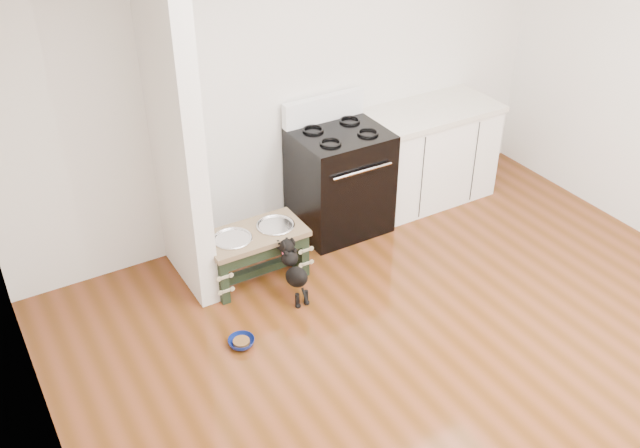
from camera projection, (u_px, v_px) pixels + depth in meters
The scene contains 8 objects.
ground at pixel (477, 388), 4.73m from camera, with size 5.00×5.00×0.00m, color #4E290E.
room_shell at pixel (513, 173), 3.85m from camera, with size 5.00×5.00×5.00m.
partition_wall at pixel (174, 124), 5.02m from camera, with size 0.15×0.80×2.70m, color silver.
oven_range at pixel (339, 179), 6.14m from camera, with size 0.76×0.69×1.14m.
cabinet_run at pixel (428, 154), 6.58m from camera, with size 1.24×0.64×0.91m.
dog_feeder at pixel (256, 246), 5.58m from camera, with size 0.79×0.42×0.45m.
puppy at pixel (294, 269), 5.40m from camera, with size 0.14×0.41×0.48m.
floor_bowl at pixel (241, 342), 5.05m from camera, with size 0.24×0.24×0.06m.
Camera 1 is at (-2.62, -2.39, 3.47)m, focal length 40.00 mm.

